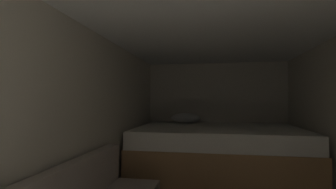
% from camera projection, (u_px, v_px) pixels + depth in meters
% --- Properties ---
extents(wall_back, '(2.77, 0.05, 2.00)m').
position_uv_depth(wall_back, '(216.00, 114.00, 4.88)').
color(wall_back, beige).
rests_on(wall_back, ground).
extents(wall_left, '(0.05, 5.15, 2.00)m').
position_uv_depth(wall_left, '(87.00, 125.00, 2.56)').
color(wall_left, beige).
rests_on(wall_left, ground).
extents(ceiling_slab, '(2.77, 5.15, 0.05)m').
position_uv_depth(ceiling_slab, '(220.00, 20.00, 2.35)').
color(ceiling_slab, white).
rests_on(ceiling_slab, wall_left).
extents(bed, '(2.55, 1.77, 1.02)m').
position_uv_depth(bed, '(217.00, 153.00, 3.93)').
color(bed, '#9E7247').
rests_on(bed, ground).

